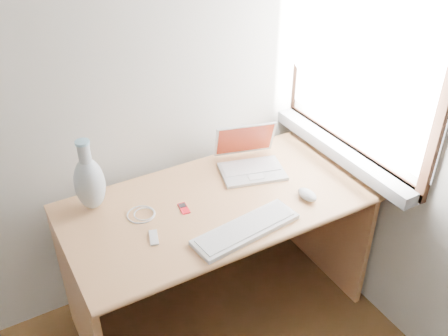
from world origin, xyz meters
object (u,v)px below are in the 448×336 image
laptop (248,161)px  external_keyboard (246,229)px  vase (89,182)px  desk (210,225)px

laptop → external_keyboard: 0.47m
external_keyboard → vase: vase is taller
external_keyboard → vase: size_ratio=1.45×
laptop → vase: size_ratio=1.04×
laptop → vase: 0.76m
desk → external_keyboard: external_keyboard is taller
vase → laptop: bearing=-5.8°
desk → vase: size_ratio=4.12×
desk → external_keyboard: size_ratio=2.84×
laptop → external_keyboard: laptop is taller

